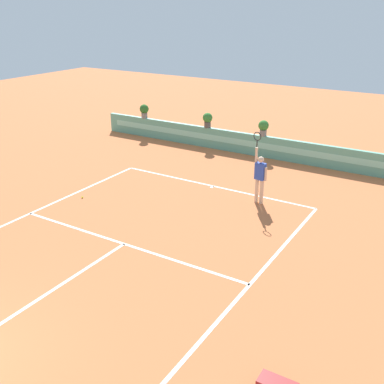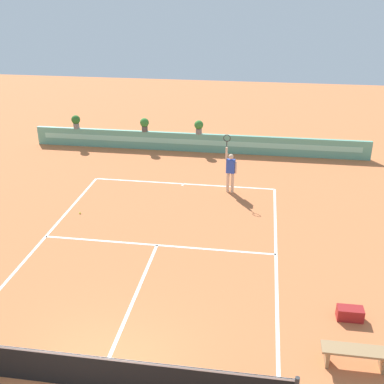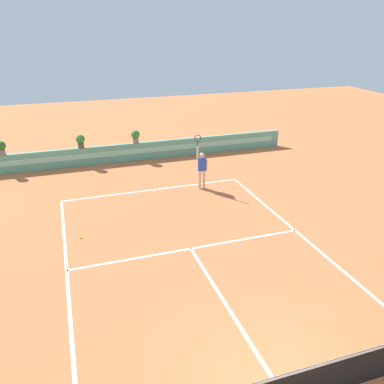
# 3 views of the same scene
# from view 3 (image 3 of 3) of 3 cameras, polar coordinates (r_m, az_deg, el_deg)

# --- Properties ---
(ground_plane) EXTENTS (60.00, 60.00, 0.00)m
(ground_plane) POSITION_cam_3_polar(r_m,az_deg,el_deg) (13.44, 0.38, -9.00)
(ground_plane) COLOR #C66B3D
(court_lines) EXTENTS (8.32, 11.94, 0.01)m
(court_lines) POSITION_cam_3_polar(r_m,az_deg,el_deg) (14.01, -0.58, -7.50)
(court_lines) COLOR white
(court_lines) RESTS_ON ground
(back_wall_barrier) EXTENTS (18.00, 0.21, 1.00)m
(back_wall_barrier) POSITION_cam_3_polar(r_m,az_deg,el_deg) (22.47, -8.25, 5.75)
(back_wall_barrier) COLOR #60A88E
(back_wall_barrier) RESTS_ON ground
(tennis_player) EXTENTS (0.62, 0.27, 2.58)m
(tennis_player) POSITION_cam_3_polar(r_m,az_deg,el_deg) (18.17, 1.40, 3.58)
(tennis_player) COLOR beige
(tennis_player) RESTS_ON ground
(tennis_ball_near_baseline) EXTENTS (0.07, 0.07, 0.07)m
(tennis_ball_near_baseline) POSITION_cam_3_polar(r_m,az_deg,el_deg) (14.89, -15.72, -6.35)
(tennis_ball_near_baseline) COLOR #CCE033
(tennis_ball_near_baseline) RESTS_ON ground
(potted_plant_far_left) EXTENTS (0.48, 0.48, 0.72)m
(potted_plant_far_left) POSITION_cam_3_polar(r_m,az_deg,el_deg) (22.11, -25.79, 5.84)
(potted_plant_far_left) COLOR gray
(potted_plant_far_left) RESTS_ON back_wall_barrier
(potted_plant_centre) EXTENTS (0.48, 0.48, 0.72)m
(potted_plant_centre) POSITION_cam_3_polar(r_m,az_deg,el_deg) (22.23, -8.15, 8.02)
(potted_plant_centre) COLOR gray
(potted_plant_centre) RESTS_ON back_wall_barrier
(potted_plant_left) EXTENTS (0.48, 0.48, 0.72)m
(potted_plant_left) POSITION_cam_3_polar(r_m,az_deg,el_deg) (21.92, -15.77, 7.16)
(potted_plant_left) COLOR #514C47
(potted_plant_left) RESTS_ON back_wall_barrier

